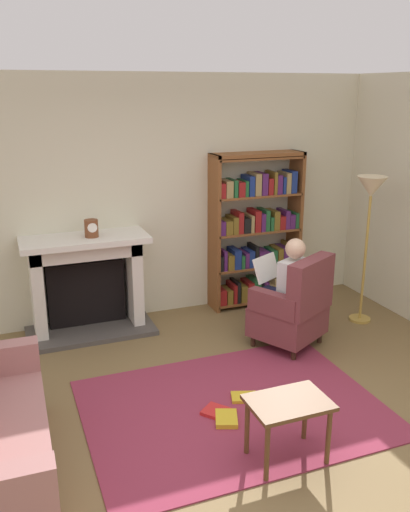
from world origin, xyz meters
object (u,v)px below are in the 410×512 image
fireplace (86,280)px  seated_reader (285,287)px  floor_lamp (370,200)px  side_table (288,410)px  armchair_reading (294,308)px  bookshelf (256,233)px  mantel_clock (91,228)px

fireplace → seated_reader: 2.11m
fireplace → floor_lamp: (2.92, -0.88, 0.83)m
seated_reader → floor_lamp: size_ratio=0.69×
side_table → fireplace: bearing=109.0°
seated_reader → floor_lamp: floor_lamp is taller
armchair_reading → floor_lamp: size_ratio=0.59×
bookshelf → side_table: bookshelf is taller
mantel_clock → seated_reader: 2.06m
mantel_clock → side_table: (0.86, -2.62, -0.76)m
armchair_reading → seated_reader: bearing=-90.0°
mantel_clock → armchair_reading: (1.80, -1.07, -0.73)m
fireplace → bookshelf: (2.03, 0.04, 0.32)m
seated_reader → side_table: (-0.88, -1.65, -0.22)m
seated_reader → mantel_clock: bearing=-57.7°
mantel_clock → bookshelf: bearing=4.0°
armchair_reading → seated_reader: seated_reader is taller
fireplace → armchair_reading: 2.21m
armchair_reading → side_table: bearing=30.3°
mantel_clock → floor_lamp: (2.84, -0.78, 0.24)m
fireplace → mantel_clock: size_ratio=7.41×
seated_reader → bookshelf: bearing=-129.7°
mantel_clock → floor_lamp: 2.96m
fireplace → floor_lamp: size_ratio=0.82×
bookshelf → side_table: 3.01m
bookshelf → side_table: (-1.10, -2.75, -0.49)m
armchair_reading → seated_reader: (-0.06, 0.10, 0.20)m
fireplace → mantel_clock: (0.07, -0.10, 0.59)m
mantel_clock → seated_reader: size_ratio=0.16×
side_table → floor_lamp: 2.89m
fireplace → bookshelf: size_ratio=0.73×
fireplace → side_table: (0.93, -2.72, -0.17)m
bookshelf → side_table: bearing=-111.7°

